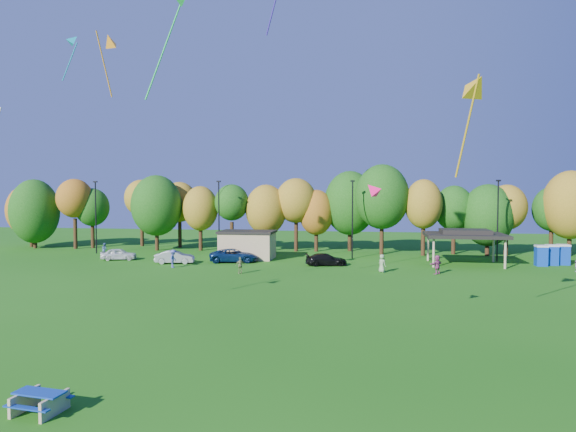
% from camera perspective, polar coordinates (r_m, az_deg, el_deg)
% --- Properties ---
extents(ground, '(160.00, 160.00, 0.00)m').
position_cam_1_polar(ground, '(21.54, -2.26, -18.62)').
color(ground, '#19600F').
rests_on(ground, ground).
extents(tree_line, '(93.57, 10.55, 11.15)m').
position_cam_1_polar(tree_line, '(65.39, 4.68, 1.09)').
color(tree_line, black).
rests_on(tree_line, ground).
extents(lamp_posts, '(64.50, 0.25, 9.09)m').
position_cam_1_polar(lamp_posts, '(59.76, 7.17, -0.05)').
color(lamp_posts, black).
rests_on(lamp_posts, ground).
extents(utility_building, '(6.30, 4.30, 3.25)m').
position_cam_1_polar(utility_building, '(59.65, -4.53, -3.19)').
color(utility_building, tan).
rests_on(utility_building, ground).
extents(pavilion, '(8.20, 6.20, 3.77)m').
position_cam_1_polar(pavilion, '(57.73, 19.06, -1.95)').
color(pavilion, tan).
rests_on(pavilion, ground).
extents(porta_potties, '(3.75, 2.40, 2.18)m').
position_cam_1_polar(porta_potties, '(61.02, 27.28, -3.87)').
color(porta_potties, '#0D3AB3').
rests_on(porta_potties, ground).
extents(picnic_table, '(1.95, 1.68, 0.77)m').
position_cam_1_polar(picnic_table, '(21.19, -25.88, -17.98)').
color(picnic_table, tan).
rests_on(picnic_table, ground).
extents(car_a, '(4.21, 2.58, 1.34)m').
position_cam_1_polar(car_a, '(61.59, -18.28, -4.04)').
color(car_a, white).
rests_on(car_a, ground).
extents(car_b, '(4.41, 2.29, 1.38)m').
position_cam_1_polar(car_b, '(56.98, -12.47, -4.49)').
color(car_b, '#A1A0A5').
rests_on(car_b, ground).
extents(car_c, '(5.68, 3.42, 1.48)m').
position_cam_1_polar(car_c, '(57.01, -6.04, -4.38)').
color(car_c, navy).
rests_on(car_c, ground).
extents(car_d, '(4.67, 2.77, 1.27)m').
position_cam_1_polar(car_d, '(54.33, 4.26, -4.84)').
color(car_d, black).
rests_on(car_d, ground).
extents(far_person_1, '(1.52, 1.59, 1.80)m').
position_cam_1_polar(far_person_1, '(50.68, 16.24, -5.20)').
color(far_person_1, '#A94681').
rests_on(far_person_1, ground).
extents(far_person_2, '(0.99, 1.01, 1.76)m').
position_cam_1_polar(far_person_2, '(50.37, 10.40, -5.21)').
color(far_person_2, '#88A671').
rests_on(far_person_2, ground).
extents(far_person_3, '(0.98, 0.82, 1.57)m').
position_cam_1_polar(far_person_3, '(49.12, -5.33, -5.49)').
color(far_person_3, olive).
rests_on(far_person_3, ground).
extents(far_person_4, '(1.00, 0.99, 1.62)m').
position_cam_1_polar(far_person_4, '(65.52, -19.70, -3.53)').
color(far_person_4, '#46699A').
rests_on(far_person_4, ground).
extents(far_person_5, '(0.73, 1.22, 1.84)m').
position_cam_1_polar(far_person_5, '(53.95, -12.64, -4.65)').
color(far_person_5, '#5158B2').
rests_on(far_person_5, ground).
extents(kite_4, '(1.39, 3.23, 5.37)m').
position_cam_1_polar(kite_4, '(45.60, -19.18, 17.84)').
color(kite_4, orange).
extents(kite_9, '(2.03, 3.30, 5.52)m').
position_cam_1_polar(kite_9, '(28.04, 20.12, 13.39)').
color(kite_9, gold).
extents(kite_10, '(1.25, 1.10, 1.03)m').
position_cam_1_polar(kite_10, '(26.95, 9.33, 2.95)').
color(kite_10, '#FF0E67').
extents(kite_14, '(2.38, 2.09, 4.38)m').
position_cam_1_polar(kite_14, '(54.78, -22.72, 17.53)').
color(kite_14, '#0B95AB').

